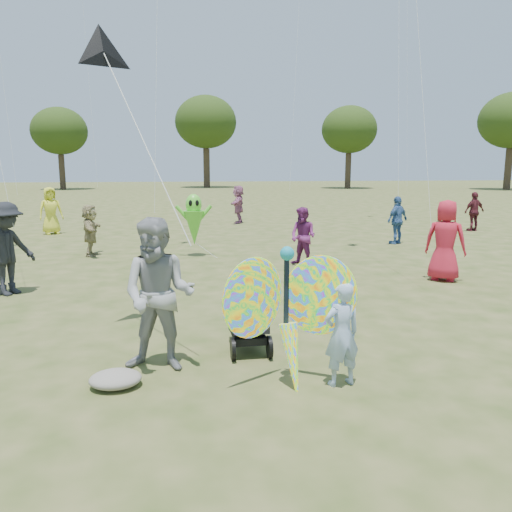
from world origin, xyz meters
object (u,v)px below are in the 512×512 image
(crowd_b, at_px, (7,249))
(butterfly_kite, at_px, (289,316))
(crowd_j, at_px, (238,204))
(crowd_e, at_px, (303,237))
(crowd_g, at_px, (51,211))
(alien_kite, at_px, (194,222))
(jogging_stroller, at_px, (247,305))
(crowd_a, at_px, (445,241))
(crowd_c, at_px, (397,220))
(crowd_d, at_px, (90,230))
(crowd_h, at_px, (474,212))
(child_girl, at_px, (342,334))
(adult_man, at_px, (159,295))

(crowd_b, bearing_deg, butterfly_kite, -104.38)
(crowd_b, relative_size, crowd_j, 1.09)
(crowd_b, height_order, crowd_e, crowd_b)
(crowd_e, bearing_deg, butterfly_kite, -55.57)
(crowd_g, xyz_separation_m, alien_kite, (5.11, -5.52, 0.10))
(jogging_stroller, bearing_deg, crowd_a, 35.31)
(crowd_c, xyz_separation_m, crowd_d, (-9.43, -0.78, -0.05))
(crowd_h, height_order, butterfly_kite, butterfly_kite)
(crowd_a, distance_m, crowd_g, 14.03)
(crowd_c, distance_m, butterfly_kite, 11.45)
(child_girl, xyz_separation_m, crowd_h, (9.53, 12.64, 0.15))
(crowd_d, distance_m, crowd_e, 5.99)
(crowd_c, distance_m, crowd_d, 9.46)
(jogging_stroller, bearing_deg, butterfly_kite, -76.53)
(crowd_b, height_order, crowd_d, crowd_b)
(crowd_c, distance_m, alien_kite, 6.69)
(alien_kite, bearing_deg, butterfly_kite, -84.73)
(child_girl, bearing_deg, crowd_e, -112.44)
(butterfly_kite, bearing_deg, crowd_b, 132.76)
(crowd_c, bearing_deg, crowd_a, 48.06)
(crowd_d, height_order, crowd_g, crowd_g)
(crowd_a, bearing_deg, crowd_b, 36.66)
(crowd_b, bearing_deg, child_girl, -101.32)
(adult_man, xyz_separation_m, crowd_a, (5.98, 4.03, -0.05))
(child_girl, relative_size, crowd_b, 0.67)
(adult_man, height_order, crowd_h, adult_man)
(crowd_h, xyz_separation_m, alien_kite, (-10.92, -3.97, 0.21))
(jogging_stroller, bearing_deg, crowd_b, 138.49)
(crowd_c, relative_size, crowd_h, 1.01)
(crowd_g, bearing_deg, crowd_a, -68.64)
(crowd_a, relative_size, crowd_c, 1.15)
(crowd_d, xyz_separation_m, jogging_stroller, (3.36, -7.89, -0.11))
(crowd_j, bearing_deg, crowd_a, 28.26)
(crowd_j, relative_size, jogging_stroller, 1.53)
(butterfly_kite, bearing_deg, crowd_g, 112.69)
(crowd_b, height_order, crowd_j, crowd_b)
(crowd_c, relative_size, jogging_stroller, 1.41)
(crowd_j, relative_size, butterfly_kite, 0.92)
(crowd_h, bearing_deg, alien_kite, 8.55)
(crowd_g, relative_size, butterfly_kite, 0.96)
(crowd_h, distance_m, alien_kite, 11.62)
(crowd_c, distance_m, crowd_e, 4.93)
(child_girl, relative_size, crowd_c, 0.79)
(adult_man, bearing_deg, alien_kite, 100.03)
(crowd_e, bearing_deg, crowd_c, 87.78)
(crowd_a, distance_m, crowd_j, 12.41)
(crowd_c, relative_size, crowd_e, 1.05)
(adult_man, bearing_deg, crowd_d, 119.51)
(crowd_g, bearing_deg, alien_kite, -73.87)
(crowd_g, xyz_separation_m, jogging_stroller, (5.59, -12.88, -0.26))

